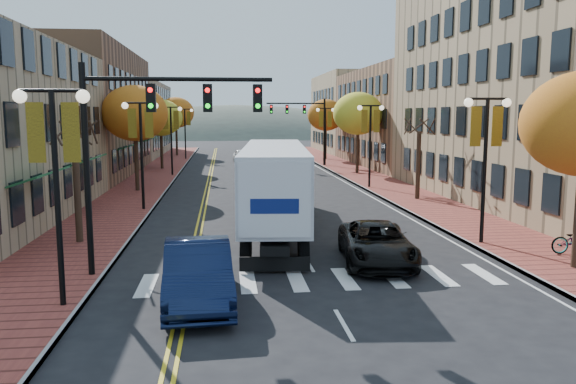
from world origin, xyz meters
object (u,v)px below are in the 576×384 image
object	(u,v)px
black_suv	(377,243)
navy_sedan	(198,273)
bicycle	(576,240)
semi_truck	(274,180)

from	to	relation	value
black_suv	navy_sedan	bearing A→B (deg)	-142.89
navy_sedan	black_suv	size ratio (longest dim) A/B	1.01
navy_sedan	bicycle	bearing A→B (deg)	11.12
semi_truck	black_suv	world-z (taller)	semi_truck
semi_truck	navy_sedan	bearing A→B (deg)	-102.04
semi_truck	black_suv	size ratio (longest dim) A/B	3.06
navy_sedan	bicycle	world-z (taller)	navy_sedan
semi_truck	bicycle	size ratio (longest dim) A/B	8.27
semi_truck	bicycle	xyz separation A→B (m)	(10.88, -6.51, -1.67)
navy_sedan	black_suv	bearing A→B (deg)	27.00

